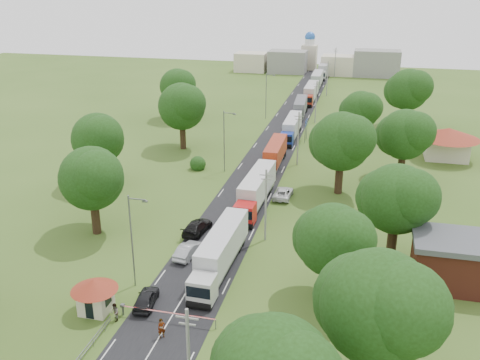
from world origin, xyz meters
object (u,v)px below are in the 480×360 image
(guard_booth, at_px, (95,291))
(car_lane_front, at_px, (146,299))
(boom_barrier, at_px, (154,312))
(info_sign, at_px, (306,126))
(truck_0, at_px, (220,252))
(pedestrian_near, at_px, (162,329))
(car_lane_mid, at_px, (188,250))

(guard_booth, bearing_deg, car_lane_front, 25.22)
(boom_barrier, bearing_deg, info_sign, 83.76)
(truck_0, relative_size, pedestrian_near, 8.05)
(guard_booth, relative_size, pedestrian_near, 2.34)
(guard_booth, bearing_deg, pedestrian_near, -16.92)
(car_lane_mid, bearing_deg, boom_barrier, 101.36)
(guard_booth, height_order, car_lane_front, guard_booth)
(info_sign, relative_size, pedestrian_near, 2.18)
(boom_barrier, bearing_deg, car_lane_mid, 93.87)
(truck_0, relative_size, car_lane_front, 3.41)
(boom_barrier, relative_size, info_sign, 2.25)
(info_sign, xyz_separation_m, car_lane_front, (-8.20, -58.02, -2.25))
(car_lane_front, relative_size, car_lane_mid, 0.95)
(info_sign, bearing_deg, pedestrian_near, -94.54)
(guard_booth, distance_m, car_lane_front, 4.85)
(info_sign, bearing_deg, boom_barrier, -96.24)
(info_sign, xyz_separation_m, truck_0, (-3.06, -49.95, -0.78))
(info_sign, bearing_deg, car_lane_mid, -98.73)
(pedestrian_near, bearing_deg, info_sign, 48.66)
(guard_booth, relative_size, car_lane_front, 0.99)
(car_lane_mid, bearing_deg, car_lane_front, 92.76)
(info_sign, height_order, pedestrian_near, info_sign)
(car_lane_mid, relative_size, pedestrian_near, 2.49)
(guard_booth, xyz_separation_m, car_lane_mid, (5.03, 12.00, -1.39))
(truck_0, xyz_separation_m, pedestrian_near, (-1.88, -12.31, -1.28))
(boom_barrier, distance_m, pedestrian_near, 2.79)
(boom_barrier, relative_size, pedestrian_near, 4.91)
(boom_barrier, distance_m, car_lane_mid, 12.03)
(boom_barrier, xyz_separation_m, car_lane_mid, (-0.81, 12.00, -0.12))
(car_lane_mid, distance_m, pedestrian_near, 14.48)
(car_lane_front, xyz_separation_m, car_lane_mid, (0.83, 10.02, 0.01))
(info_sign, relative_size, truck_0, 0.27)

